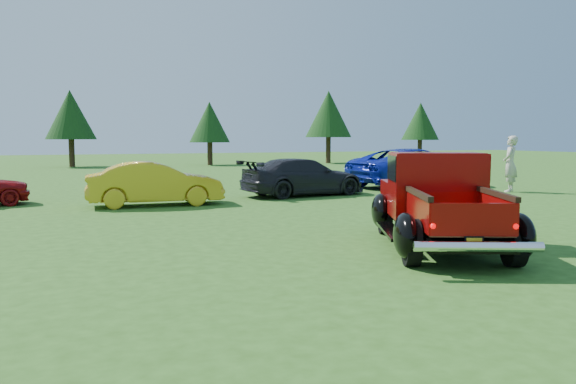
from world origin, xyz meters
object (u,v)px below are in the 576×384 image
Objects in this scene: show_car_yellow at (155,184)px; show_car_grey at (303,177)px; tree_mid_right at (210,122)px; tree_far_east at (420,121)px; spectator at (510,164)px; pickup_truck at (436,201)px; tree_east at (329,114)px; show_car_blue at (415,168)px; tree_mid_left at (70,115)px.

show_car_grey is (5.00, 0.90, -0.00)m from show_car_yellow.
tree_far_east is at bearing 1.59° from tree_mid_right.
show_car_yellow is at bearing -42.25° from spectator.
spectator is (4.71, -23.17, -1.98)m from tree_mid_right.
tree_east is at bearing 91.21° from pickup_truck.
tree_mid_left is at bearing 22.49° from show_car_blue.
tree_east is 1.12× the size of tree_far_east.
show_car_yellow is at bearing -108.54° from tree_mid_right.
pickup_truck is at bearing -97.21° from tree_mid_right.
tree_east reaches higher than spectator.
tree_mid_left is 2.52× the size of spectator.
tree_far_east reaches higher than spectator.
pickup_truck is 11.97m from show_car_blue.
spectator is at bearing 63.92° from pickup_truck.
tree_east is at bearing -35.79° from show_car_grey.
tree_far_east is 1.13× the size of show_car_grey.
show_car_blue reaches higher than show_car_grey.
show_car_blue is at bearing 80.92° from pickup_truck.
tree_east is at bearing -173.66° from tree_far_east.
tree_east is 27.56m from show_car_yellow.
tree_mid_left is 1.18× the size of show_car_grey.
pickup_truck is at bearing -151.59° from show_car_yellow.
tree_far_east is 30.16m from show_car_grey.
tree_mid_right is 2.22× the size of spectator.
show_car_blue reaches higher than show_car_yellow.
spectator is (8.53, 6.99, 0.21)m from pickup_truck.
show_car_yellow is at bearing 95.20° from show_car_blue.
pickup_truck is (-21.82, -30.66, -2.46)m from tree_far_east.
tree_east is 1.15× the size of pickup_truck.
tree_mid_right reaches higher than spectator.
spectator reaches higher than show_car_yellow.
show_car_yellow is (1.50, -23.36, -2.77)m from tree_mid_left.
pickup_truck is at bearing -80.55° from tree_mid_left.
tree_east is at bearing -139.19° from spectator.
pickup_truck is at bearing -125.43° from tree_far_east.
tree_mid_right is at bearing 107.36° from pickup_truck.
show_car_grey is (-20.50, -21.96, -2.63)m from tree_far_east.
tree_east is 20.84m from show_car_blue.
tree_east reaches higher than tree_mid_left.
tree_east reaches higher than pickup_truck.
tree_mid_right is 0.82× the size of show_car_blue.
tree_mid_right is at bearing -13.69° from show_car_grey.
spectator is at bearing -78.50° from tree_mid_right.
tree_mid_left is at bearing 124.02° from pickup_truck.
show_car_blue is (2.82, -20.19, -2.23)m from tree_mid_right.
tree_east is (9.00, -0.50, 0.68)m from tree_mid_right.
tree_mid_left is 9.06m from tree_mid_right.
tree_far_east is at bearing 6.34° from tree_east.
tree_mid_right is 23.70m from show_car_yellow.
tree_east is at bearing -33.93° from show_car_yellow.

